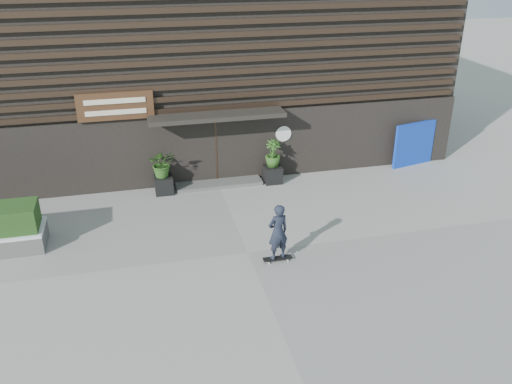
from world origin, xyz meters
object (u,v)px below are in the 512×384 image
object	(u,v)px
planter_pot_right	(273,174)
skateboarder	(278,232)
planter_pot_left	(164,185)
blue_tarp	(414,144)

from	to	relation	value
planter_pot_right	skateboarder	world-z (taller)	skateboarder
planter_pot_left	planter_pot_right	world-z (taller)	same
planter_pot_right	skateboarder	bearing A→B (deg)	-103.67
blue_tarp	skateboarder	size ratio (longest dim) A/B	1.06
blue_tarp	skateboarder	world-z (taller)	skateboarder
planter_pot_left	skateboarder	distance (m)	5.65
blue_tarp	planter_pot_left	bearing A→B (deg)	168.85
planter_pot_right	blue_tarp	world-z (taller)	blue_tarp
planter_pot_left	blue_tarp	distance (m)	9.38
planter_pot_right	skateboarder	distance (m)	5.17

